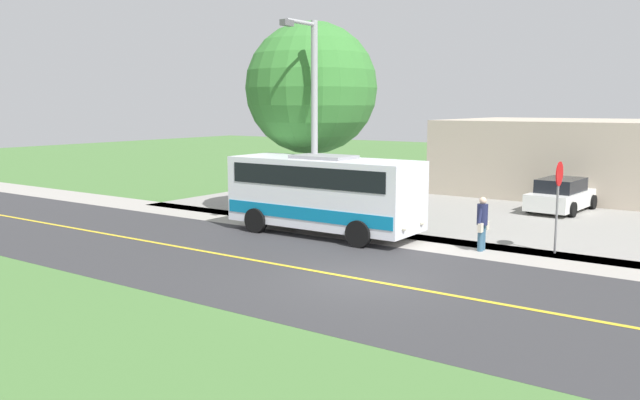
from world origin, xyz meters
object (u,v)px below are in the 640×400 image
Objects in this scene: pedestrian_with_bags at (482,222)px; street_light_pole at (312,116)px; parked_car_near at (562,195)px; shuttle_bus_front at (324,191)px; stop_sign at (558,191)px; commercial_building at (623,158)px; tree_curbside at (311,88)px.

street_light_pole is (0.26, -6.41, 3.27)m from pedestrian_with_bags.
street_light_pole is 12.20m from parked_car_near.
shuttle_bus_front is 5.71m from pedestrian_with_bags.
parked_car_near is (-8.54, -2.04, -1.28)m from stop_sign.
shuttle_bus_front is at bearing -83.34° from pedestrian_with_bags.
commercial_building reaches higher than shuttle_bus_front.
pedestrian_with_bags is at bearing 0.04° from parked_car_near.
shuttle_bus_front is 0.42× the size of commercial_building.
commercial_building is (-16.53, 7.60, -2.28)m from street_light_pole.
commercial_building reaches higher than stop_sign.
parked_car_near is (-9.77, 6.41, -3.51)m from street_light_pole.
street_light_pole reaches higher than commercial_building.
shuttle_bus_front is 18.25m from commercial_building.
commercial_building is at bearing 158.02° from shuttle_bus_front.
stop_sign is at bearing 82.81° from tree_curbside.
pedestrian_with_bags is 0.60× the size of stop_sign.
pedestrian_with_bags is 9.61m from tree_curbside.
street_light_pole is 1.68× the size of parked_car_near.
tree_curbside reaches higher than commercial_building.
stop_sign is at bearing 3.15° from commercial_building.
stop_sign reaches higher than pedestrian_with_bags.
shuttle_bus_front is at bearing 63.06° from street_light_pole.
street_light_pole reaches higher than parked_car_near.
pedestrian_with_bags is 0.23× the size of street_light_pole.
stop_sign reaches higher than shuttle_bus_front.
street_light_pole is at bearing 36.32° from tree_curbside.
shuttle_bus_front is at bearing -21.98° from commercial_building.
stop_sign is at bearing 115.39° from pedestrian_with_bags.
pedestrian_with_bags is at bearing -4.18° from commercial_building.
parked_car_near is at bearing 151.01° from shuttle_bus_front.
shuttle_bus_front is 2.48× the size of stop_sign.
commercial_building is (-14.00, 9.46, -3.35)m from tree_curbside.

